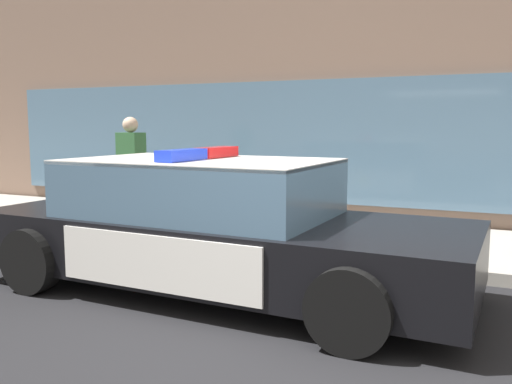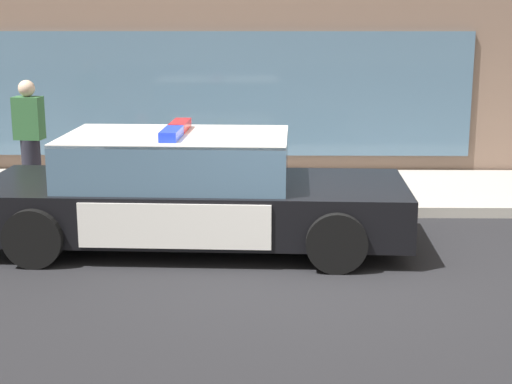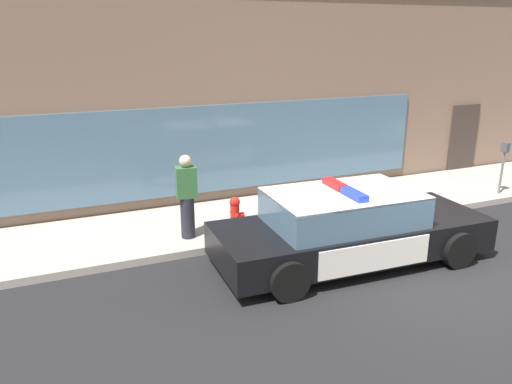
{
  "view_description": "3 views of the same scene",
  "coord_description": "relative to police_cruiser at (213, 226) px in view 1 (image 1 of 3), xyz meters",
  "views": [
    {
      "loc": [
        1.24,
        -3.87,
        1.73
      ],
      "look_at": [
        -1.28,
        1.74,
        0.97
      ],
      "focal_mm": 37.81,
      "sensor_mm": 36.0,
      "label": 1
    },
    {
      "loc": [
        -0.5,
        -8.21,
        2.81
      ],
      "look_at": [
        -0.63,
        1.58,
        0.54
      ],
      "focal_mm": 54.58,
      "sensor_mm": 36.0,
      "label": 2
    },
    {
      "loc": [
        -6.44,
        -6.3,
        4.09
      ],
      "look_at": [
        -2.61,
        2.64,
        1.04
      ],
      "focal_mm": 35.4,
      "sensor_mm": 36.0,
      "label": 3
    }
  ],
  "objects": [
    {
      "name": "police_cruiser",
      "position": [
        0.0,
        0.0,
        0.0
      ],
      "size": [
        5.19,
        2.25,
        1.49
      ],
      "rotation": [
        0.0,
        0.0,
        -0.04
      ],
      "color": "black",
      "rests_on": "ground"
    },
    {
      "name": "storefront_building",
      "position": [
        1.05,
        8.83,
        3.23
      ],
      "size": [
        18.66,
        9.66,
        7.83
      ],
      "color": "#7A6051",
      "rests_on": "ground"
    },
    {
      "name": "pedestrian_on_sidewalk",
      "position": [
        -2.52,
        1.97,
        0.33
      ],
      "size": [
        0.43,
        0.31,
        1.71
      ],
      "rotation": [
        0.0,
        0.0,
        4.59
      ],
      "color": "#23232D",
      "rests_on": "sidewalk"
    },
    {
      "name": "sidewalk",
      "position": [
        1.44,
        2.66,
        -0.61
      ],
      "size": [
        48.0,
        2.68,
        0.15
      ],
      "primitive_type": "cube",
      "color": "#A39E93",
      "rests_on": "ground"
    },
    {
      "name": "ground",
      "position": [
        1.44,
        -1.0,
        -0.68
      ],
      "size": [
        48.0,
        48.0,
        0.0
      ],
      "primitive_type": "plane",
      "color": "black"
    },
    {
      "name": "fire_hydrant",
      "position": [
        -1.5,
        1.97,
        -0.18
      ],
      "size": [
        0.34,
        0.39,
        0.73
      ],
      "color": "red",
      "rests_on": "sidewalk"
    }
  ]
}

